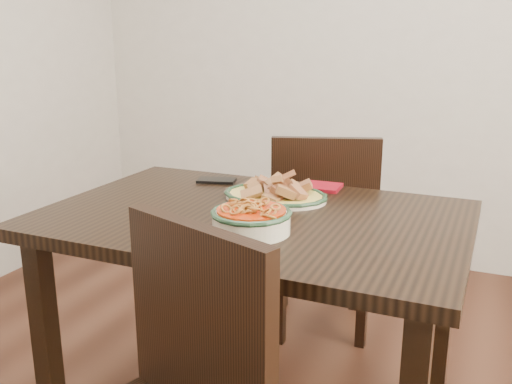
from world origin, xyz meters
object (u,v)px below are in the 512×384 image
at_px(dining_table, 253,242).
at_px(fish_plate, 275,186).
at_px(smartphone, 216,180).
at_px(chair_far, 323,226).
at_px(noodle_bowl, 251,217).

height_order(dining_table, fish_plate, fish_plate).
bearing_deg(smartphone, chair_far, 38.36).
xyz_separation_m(dining_table, smartphone, (-0.28, 0.29, 0.10)).
height_order(fish_plate, noodle_bowl, fish_plate).
distance_m(dining_table, chair_far, 0.70).
bearing_deg(dining_table, fish_plate, 87.92).
bearing_deg(fish_plate, dining_table, -92.08).
xyz_separation_m(dining_table, fish_plate, (0.01, 0.16, 0.14)).
xyz_separation_m(dining_table, chair_far, (0.02, 0.68, -0.16)).
relative_size(fish_plate, smartphone, 2.49).
height_order(chair_far, noodle_bowl, chair_far).
bearing_deg(noodle_bowl, dining_table, 112.05).
bearing_deg(smartphone, dining_table, -61.31).
xyz_separation_m(chair_far, smartphone, (-0.29, -0.39, 0.26)).
relative_size(dining_table, smartphone, 9.19).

